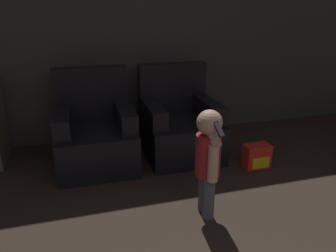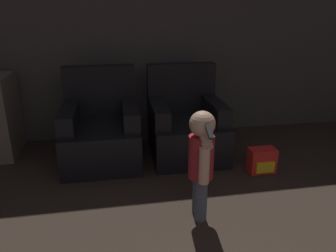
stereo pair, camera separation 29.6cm
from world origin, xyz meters
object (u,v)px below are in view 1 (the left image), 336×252
armchair_left (95,133)px  toy_backpack (257,156)px  armchair_right (179,125)px  person_toddler (208,156)px

armchair_left → toy_backpack: bearing=-20.1°
armchair_right → person_toddler: armchair_right is taller
person_toddler → armchair_left: bearing=-143.2°
toy_backpack → armchair_right: bearing=136.8°
armchair_right → toy_backpack: bearing=-41.8°
armchair_left → person_toddler: size_ratio=1.12×
armchair_left → armchair_right: 0.94m
person_toddler → toy_backpack: (0.82, 0.62, -0.39)m
armchair_left → person_toddler: 1.46m
armchair_left → toy_backpack: 1.71m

